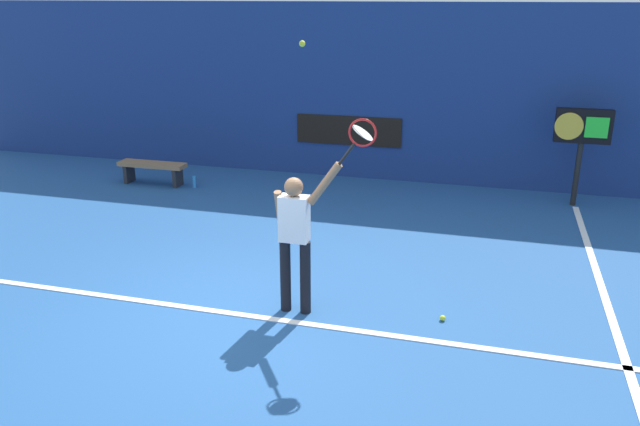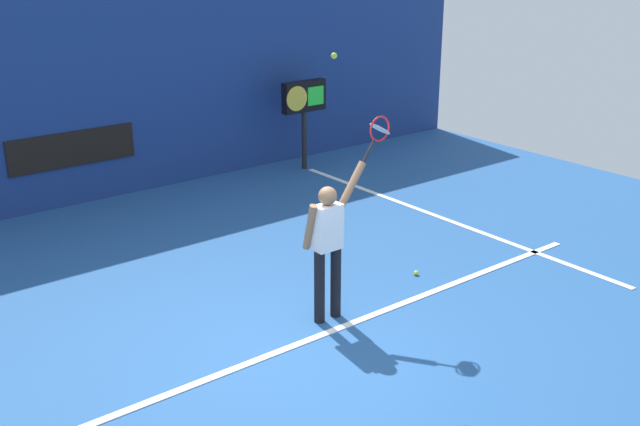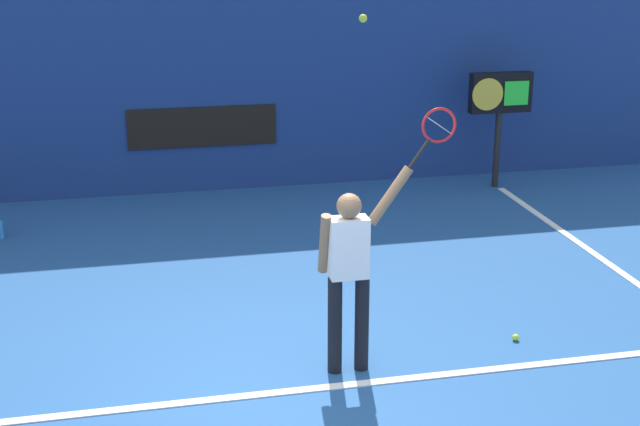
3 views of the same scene
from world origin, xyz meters
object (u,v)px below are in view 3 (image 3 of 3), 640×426
object	(u,v)px
tennis_player	(349,267)
water_bottle	(1,230)
tennis_ball	(363,18)
spare_ball	(516,337)
scoreboard_clock	(500,98)
tennis_racket	(437,129)

from	to	relation	value
tennis_player	water_bottle	size ratio (longest dim) A/B	7.96
tennis_ball	spare_ball	world-z (taller)	tennis_ball
tennis_player	scoreboard_clock	xyz separation A→B (m)	(3.64, 5.26, 0.37)
tennis_ball	water_bottle	world-z (taller)	tennis_ball
tennis_player	spare_ball	xyz separation A→B (m)	(1.74, 0.23, -0.97)
scoreboard_clock	spare_ball	bearing A→B (deg)	-110.61
tennis_player	scoreboard_clock	size ratio (longest dim) A/B	1.08
scoreboard_clock	water_bottle	distance (m)	7.33
water_bottle	tennis_player	bearing A→B (deg)	-51.26
spare_ball	tennis_player	bearing A→B (deg)	-172.60
tennis_ball	tennis_racket	bearing A→B (deg)	-2.63
tennis_ball	spare_ball	bearing A→B (deg)	6.94
water_bottle	spare_ball	distance (m)	6.73
water_bottle	spare_ball	xyz separation A→B (m)	(5.28, -4.17, -0.09)
scoreboard_clock	water_bottle	size ratio (longest dim) A/B	7.35
tennis_racket	tennis_ball	size ratio (longest dim) A/B	8.72
tennis_racket	water_bottle	world-z (taller)	tennis_racket
tennis_player	spare_ball	bearing A→B (deg)	7.40
tennis_player	tennis_racket	bearing A→B (deg)	-0.32
tennis_player	scoreboard_clock	distance (m)	6.41
tennis_racket	scoreboard_clock	world-z (taller)	tennis_racket
tennis_ball	spare_ball	distance (m)	3.54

